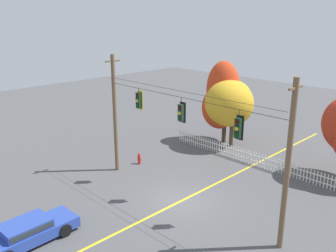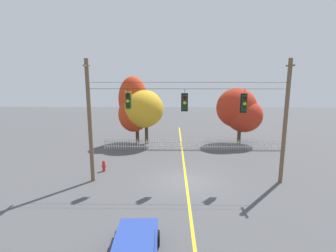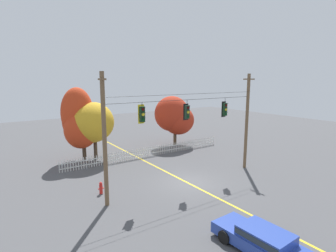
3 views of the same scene
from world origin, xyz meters
name	(u,v)px [view 3 (image 3 of 3)]	position (x,y,z in m)	size (l,w,h in m)	color
ground	(188,183)	(0.00, 0.00, 0.00)	(80.00, 80.00, 0.00)	#4C4C4F
lane_centerline_stripe	(188,183)	(0.00, 0.00, 0.00)	(0.16, 36.00, 0.01)	gold
signal_support_span	(189,128)	(0.00, 0.00, 4.11)	(12.82, 1.10, 8.04)	brown
traffic_signal_eastbound_side	(142,114)	(-3.75, 0.01, 5.42)	(0.43, 0.38, 1.36)	black
traffic_signal_northbound_primary	(187,112)	(-0.16, 0.01, 5.31)	(0.43, 0.38, 1.45)	black
traffic_signal_southbound_primary	(225,109)	(3.60, 0.01, 5.26)	(0.43, 0.38, 1.53)	black
white_picket_fence	(150,151)	(1.21, 7.55, 0.50)	(17.26, 0.06, 1.00)	silver
autumn_maple_near_fence	(79,121)	(-4.85, 10.09, 3.80)	(3.21, 3.66, 6.87)	#473828
autumn_maple_mid	(93,121)	(-3.72, 9.56, 3.70)	(3.98, 3.80, 5.50)	#473828
autumn_oak_far_east	(175,116)	(5.88, 9.92, 3.39)	(4.58, 3.80, 5.70)	brown
parked_car	(263,241)	(-2.33, -8.24, 0.60)	(1.98, 4.67, 1.15)	#28429E
fire_hydrant	(101,188)	(-6.00, 1.79, 0.41)	(0.38, 0.22, 0.83)	red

